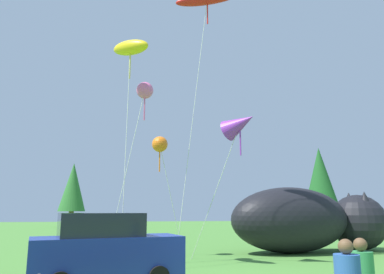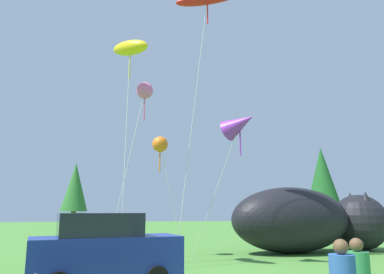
{
  "view_description": "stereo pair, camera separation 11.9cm",
  "coord_description": "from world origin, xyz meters",
  "px_view_note": "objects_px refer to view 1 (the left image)",
  "views": [
    {
      "loc": [
        -3.16,
        -10.29,
        2.1
      ],
      "look_at": [
        -0.75,
        5.39,
        5.19
      ],
      "focal_mm": 35.0,
      "sensor_mm": 36.0,
      "label": 1
    },
    {
      "loc": [
        -3.05,
        -10.31,
        2.1
      ],
      "look_at": [
        -0.75,
        5.39,
        5.19
      ],
      "focal_mm": 35.0,
      "sensor_mm": 36.0,
      "label": 2
    }
  ],
  "objects_px": {
    "kite_orange_flower": "(160,145)",
    "kite_purple_delta": "(240,124)",
    "parked_car": "(106,250)",
    "inflatable_cat": "(308,222)",
    "kite_pink_octopus": "(145,91)",
    "kite_yellow_hero": "(130,48)"
  },
  "relations": [
    {
      "from": "kite_orange_flower",
      "to": "kite_purple_delta",
      "type": "relative_size",
      "value": 0.89
    },
    {
      "from": "parked_car",
      "to": "kite_orange_flower",
      "type": "distance_m",
      "value": 7.62
    },
    {
      "from": "inflatable_cat",
      "to": "kite_pink_octopus",
      "type": "xyz_separation_m",
      "value": [
        -8.43,
        -3.04,
        5.51
      ]
    },
    {
      "from": "kite_pink_octopus",
      "to": "kite_purple_delta",
      "type": "xyz_separation_m",
      "value": [
        3.88,
        -0.8,
        -1.46
      ]
    },
    {
      "from": "kite_pink_octopus",
      "to": "kite_purple_delta",
      "type": "distance_m",
      "value": 4.22
    },
    {
      "from": "kite_purple_delta",
      "to": "kite_yellow_hero",
      "type": "height_order",
      "value": "kite_yellow_hero"
    },
    {
      "from": "kite_purple_delta",
      "to": "kite_orange_flower",
      "type": "bearing_deg",
      "value": 135.43
    },
    {
      "from": "inflatable_cat",
      "to": "kite_purple_delta",
      "type": "xyz_separation_m",
      "value": [
        -4.55,
        -3.84,
        4.05
      ]
    },
    {
      "from": "kite_orange_flower",
      "to": "kite_purple_delta",
      "type": "bearing_deg",
      "value": -44.57
    },
    {
      "from": "kite_purple_delta",
      "to": "kite_pink_octopus",
      "type": "bearing_deg",
      "value": 168.35
    },
    {
      "from": "inflatable_cat",
      "to": "kite_pink_octopus",
      "type": "bearing_deg",
      "value": -169.31
    },
    {
      "from": "kite_pink_octopus",
      "to": "kite_orange_flower",
      "type": "xyz_separation_m",
      "value": [
        0.83,
        2.21,
        -1.88
      ]
    },
    {
      "from": "kite_orange_flower",
      "to": "parked_car",
      "type": "bearing_deg",
      "value": -107.3
    },
    {
      "from": "kite_orange_flower",
      "to": "kite_yellow_hero",
      "type": "xyz_separation_m",
      "value": [
        -1.46,
        -3.21,
        3.33
      ]
    },
    {
      "from": "kite_yellow_hero",
      "to": "kite_pink_octopus",
      "type": "bearing_deg",
      "value": 57.84
    },
    {
      "from": "kite_yellow_hero",
      "to": "inflatable_cat",
      "type": "bearing_deg",
      "value": 24.07
    },
    {
      "from": "kite_yellow_hero",
      "to": "kite_orange_flower",
      "type": "bearing_deg",
      "value": 65.6
    },
    {
      "from": "parked_car",
      "to": "kite_pink_octopus",
      "type": "height_order",
      "value": "kite_pink_octopus"
    },
    {
      "from": "kite_purple_delta",
      "to": "inflatable_cat",
      "type": "bearing_deg",
      "value": 40.2
    },
    {
      "from": "kite_pink_octopus",
      "to": "parked_car",
      "type": "bearing_deg",
      "value": -105.44
    },
    {
      "from": "inflatable_cat",
      "to": "kite_pink_octopus",
      "type": "height_order",
      "value": "kite_pink_octopus"
    },
    {
      "from": "kite_pink_octopus",
      "to": "kite_purple_delta",
      "type": "relative_size",
      "value": 1.19
    }
  ]
}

